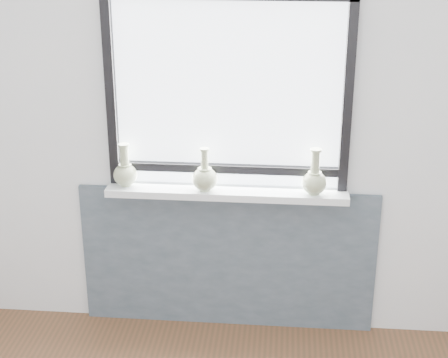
# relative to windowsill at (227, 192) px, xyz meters

# --- Properties ---
(back_wall) EXTENTS (3.60, 0.02, 2.60)m
(back_wall) POSITION_rel_windowsill_xyz_m (0.00, 0.10, 0.42)
(back_wall) COLOR silver
(back_wall) RESTS_ON ground
(apron_panel) EXTENTS (1.70, 0.03, 0.86)m
(apron_panel) POSITION_rel_windowsill_xyz_m (0.00, 0.07, -0.45)
(apron_panel) COLOR #525B6A
(apron_panel) RESTS_ON ground
(windowsill) EXTENTS (1.32, 0.18, 0.04)m
(windowsill) POSITION_rel_windowsill_xyz_m (0.00, 0.00, 0.00)
(windowsill) COLOR silver
(windowsill) RESTS_ON apron_panel
(window) EXTENTS (1.30, 0.06, 1.05)m
(window) POSITION_rel_windowsill_xyz_m (0.00, 0.06, 0.56)
(window) COLOR black
(window) RESTS_ON windowsill
(vase_a) EXTENTS (0.13, 0.13, 0.24)m
(vase_a) POSITION_rel_windowsill_xyz_m (-0.56, 0.00, 0.10)
(vase_a) COLOR #A5B187
(vase_a) RESTS_ON windowsill
(vase_b) EXTENTS (0.14, 0.14, 0.24)m
(vase_b) POSITION_rel_windowsill_xyz_m (-0.12, -0.03, 0.09)
(vase_b) COLOR #A5B187
(vase_b) RESTS_ON windowsill
(vase_c) EXTENTS (0.13, 0.13, 0.25)m
(vase_c) POSITION_rel_windowsill_xyz_m (0.47, -0.03, 0.10)
(vase_c) COLOR #A5B187
(vase_c) RESTS_ON windowsill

